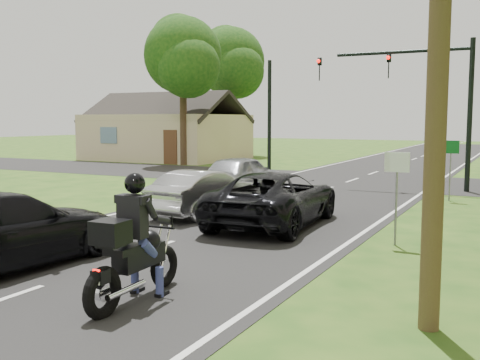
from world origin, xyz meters
name	(u,v)px	position (x,y,z in m)	size (l,w,h in m)	color
ground	(148,250)	(0.00, 0.00, 0.00)	(140.00, 140.00, 0.00)	#234914
road	(308,195)	(0.00, 10.00, 0.01)	(8.00, 100.00, 0.01)	black
cross_road	(352,180)	(0.00, 16.00, 0.01)	(60.00, 7.00, 0.01)	black
motorcycle_rider	(132,252)	(1.91, -2.95, 0.81)	(0.68, 2.40, 2.06)	black
dark_suv	(274,198)	(1.26, 4.00, 0.74)	(2.40, 5.21, 1.45)	black
silver_sedan	(204,192)	(-1.28, 4.58, 0.68)	(1.42, 4.06, 1.34)	#B0B0B5
silver_suv	(242,174)	(-2.44, 9.29, 0.76)	(1.76, 4.37, 1.49)	#A3A5AB
dark_car_behind	(1,230)	(-1.56, -2.50, 0.76)	(2.10, 5.16, 1.50)	black
traffic_signal	(422,88)	(3.34, 14.00, 4.14)	(6.38, 0.44, 6.00)	black
signal_pole_far	(269,117)	(-5.20, 18.00, 3.00)	(0.20, 0.20, 6.00)	black
sign_white	(397,176)	(4.70, 2.98, 1.60)	(0.55, 0.07, 2.12)	slate
sign_green	(451,156)	(4.90, 10.98, 1.60)	(0.55, 0.07, 2.12)	slate
tree_left_near	(185,59)	(-11.73, 19.78, 6.53)	(5.12, 4.96, 9.22)	#332316
tree_left_far	(232,65)	(-13.70, 29.76, 7.13)	(5.76, 5.58, 10.14)	#332316
house	(167,135)	(-16.00, 24.00, 1.77)	(10.20, 8.00, 4.84)	tan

